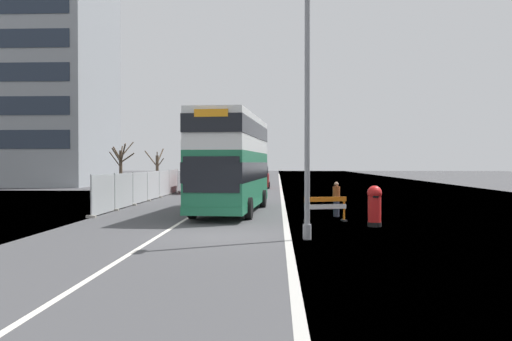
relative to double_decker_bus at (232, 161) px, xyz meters
name	(u,v)px	position (x,y,z in m)	size (l,w,h in m)	color
ground	(234,236)	(0.79, -8.37, -2.68)	(140.00, 280.00, 0.10)	#424244
double_decker_bus	(232,161)	(0.00, 0.00, 0.00)	(3.45, 10.94, 4.95)	#1E6B47
lamppost_foreground	(307,120)	(3.32, -9.28, 1.36)	(0.29, 0.70, 8.46)	gray
red_pillar_postbox	(374,204)	(6.22, -5.74, -1.73)	(0.59, 0.59, 1.64)	black
roadworks_barrier	(325,206)	(4.41, -4.19, -1.95)	(1.91, 0.93, 1.08)	orange
construction_site_fence	(147,187)	(-6.29, 7.12, -1.67)	(0.44, 20.60, 2.02)	#A8AAAD
car_oncoming_near	(196,180)	(-4.46, 16.26, -1.54)	(1.90, 4.50, 2.34)	maroon
car_receding_mid	(260,178)	(0.55, 25.10, -1.61)	(2.04, 4.44, 2.18)	maroon
bare_tree_far_verge_near	(121,164)	(-12.70, 22.15, -0.22)	(2.35, 2.42, 4.62)	#4C3D2D
bare_tree_far_verge_mid	(157,168)	(-10.98, 29.69, -0.63)	(2.29, 2.74, 4.16)	#4C3D2D
pedestrian_at_kerb	(336,199)	(5.13, -2.02, -1.81)	(0.34, 0.34, 1.65)	#2D3342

